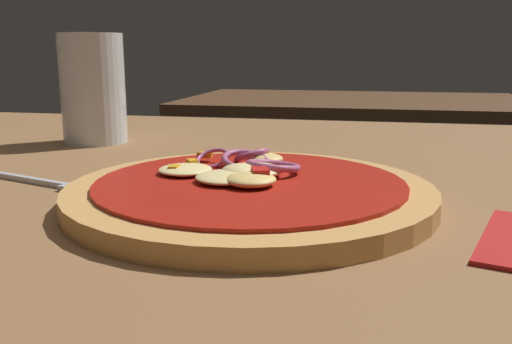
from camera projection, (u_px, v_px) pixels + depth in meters
name	position (u px, v px, depth m)	size (l,w,h in m)	color
dining_table	(223.00, 217.00, 0.44)	(1.20, 1.08, 0.03)	brown
pizza	(250.00, 190.00, 0.43)	(0.28, 0.28, 0.03)	tan
fork	(41.00, 182.00, 0.49)	(0.19, 0.07, 0.00)	silver
beer_glass	(93.00, 92.00, 0.70)	(0.08, 0.08, 0.14)	silver
background_table	(354.00, 103.00, 1.39)	(0.84, 0.52, 0.03)	#4C301C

